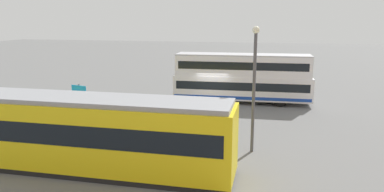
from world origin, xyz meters
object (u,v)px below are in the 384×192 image
at_px(street_lamp, 254,80).
at_px(info_sign, 79,94).
at_px(tram_yellow, 65,131).
at_px(double_decker_bus, 242,78).
at_px(pedestrian_near_railing, 136,109).

bearing_deg(street_lamp, info_sign, -17.88).
height_order(tram_yellow, info_sign, tram_yellow).
relative_size(double_decker_bus, pedestrian_near_railing, 6.67).
relative_size(pedestrian_near_railing, street_lamp, 0.26).
relative_size(pedestrian_near_railing, info_sign, 0.71).
distance_m(pedestrian_near_railing, info_sign, 4.37).
relative_size(info_sign, street_lamp, 0.37).
bearing_deg(double_decker_bus, pedestrian_near_railing, 51.97).
bearing_deg(info_sign, tram_yellow, 116.87).
relative_size(double_decker_bus, tram_yellow, 0.72).
xyz_separation_m(double_decker_bus, pedestrian_near_railing, (6.01, 7.68, -1.06)).
xyz_separation_m(double_decker_bus, tram_yellow, (6.30, 15.12, -0.27)).
bearing_deg(info_sign, double_decker_bus, -144.89).
bearing_deg(tram_yellow, info_sign, -63.13).
relative_size(tram_yellow, street_lamp, 2.41).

